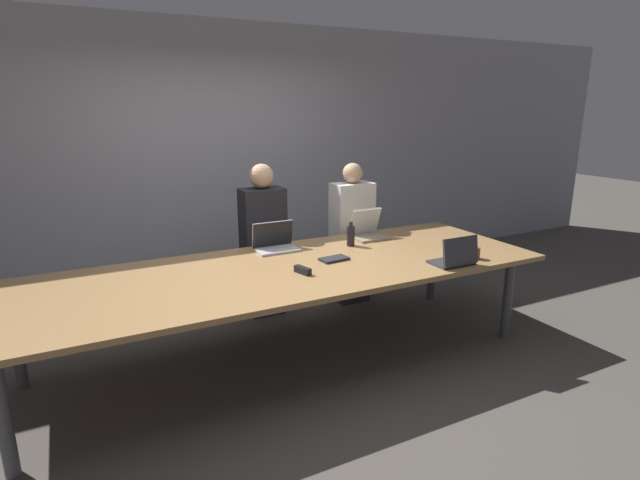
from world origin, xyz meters
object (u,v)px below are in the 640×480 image
object	(u,v)px
laptop_far_right	(367,229)
bottle_far_right	(351,236)
person_far_center	(263,242)
laptop_near_right	(456,257)
person_far_right	(352,236)
laptop_far_center	(275,242)
cup_near_right	(475,253)
stapler	(303,270)

from	to	relation	value
laptop_far_right	bottle_far_right	bearing A→B (deg)	-147.11
laptop_far_right	person_far_center	bearing A→B (deg)	150.48
person_far_center	laptop_near_right	bearing A→B (deg)	-56.38
laptop_near_right	person_far_right	distance (m)	1.40
laptop_far_center	bottle_far_right	world-z (taller)	laptop_far_center
cup_near_right	laptop_near_right	bearing A→B (deg)	-166.47
person_far_right	bottle_far_right	distance (m)	0.68
laptop_far_center	bottle_far_right	xyz separation A→B (m)	(0.63, -0.19, 0.02)
laptop_far_center	stapler	bearing A→B (deg)	-94.85
person_far_center	laptop_far_right	world-z (taller)	person_far_center
laptop_far_center	laptop_far_right	size ratio (longest dim) A/B	1.15
laptop_far_center	bottle_far_right	bearing A→B (deg)	-16.32
person_far_center	laptop_far_right	bearing A→B (deg)	-29.52
cup_near_right	person_far_center	world-z (taller)	person_far_center
laptop_near_right	laptop_far_center	size ratio (longest dim) A/B	0.90
laptop_far_center	laptop_far_right	world-z (taller)	laptop_far_right
person_far_center	laptop_far_right	distance (m)	0.97
laptop_near_right	laptop_far_center	world-z (taller)	laptop_far_center
laptop_far_right	bottle_far_right	distance (m)	0.33
laptop_far_right	person_far_right	distance (m)	0.41
laptop_near_right	stapler	xyz separation A→B (m)	(-1.12, 0.36, -0.04)
cup_near_right	laptop_far_center	xyz separation A→B (m)	(-1.32, 0.96, 0.02)
stapler	laptop_far_right	bearing A→B (deg)	18.42
cup_near_right	laptop_far_right	size ratio (longest dim) A/B	0.31
person_far_right	stapler	size ratio (longest dim) A/B	9.00
person_far_center	bottle_far_right	xyz separation A→B (m)	(0.56, -0.65, 0.15)
laptop_far_center	laptop_far_right	xyz separation A→B (m)	(0.91, -0.01, 0.01)
person_far_center	stapler	bearing A→B (deg)	-96.45
bottle_far_right	person_far_center	bearing A→B (deg)	130.59
laptop_far_center	laptop_near_right	bearing A→B (deg)	-43.88
laptop_near_right	bottle_far_right	world-z (taller)	laptop_near_right
stapler	laptop_far_center	bearing A→B (deg)	69.20
person_far_right	bottle_far_right	size ratio (longest dim) A/B	6.64
laptop_far_right	cup_near_right	bearing A→B (deg)	-66.95
laptop_far_right	stapler	xyz separation A→B (m)	(-0.97, -0.66, -0.05)
person_far_center	bottle_far_right	distance (m)	0.87
person_far_center	cup_near_right	bearing A→B (deg)	-48.97
laptop_near_right	person_far_center	xyz separation A→B (m)	(-0.99, 1.49, -0.13)
laptop_near_right	bottle_far_right	bearing A→B (deg)	-62.74
laptop_far_center	person_far_right	distance (m)	1.05
person_far_center	laptop_far_right	size ratio (longest dim) A/B	4.61
laptop_far_right	laptop_far_center	bearing A→B (deg)	179.66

